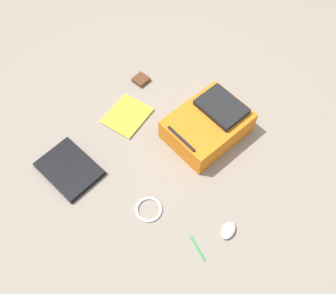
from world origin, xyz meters
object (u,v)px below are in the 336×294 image
at_px(laptop, 69,169).
at_px(computer_mouse, 228,230).
at_px(book_blue, 127,116).
at_px(pen_black, 198,248).
at_px(earbud_pouch, 141,80).
at_px(cable_coil, 149,209).
at_px(backpack, 208,125).

relative_size(laptop, computer_mouse, 3.75).
xyz_separation_m(laptop, book_blue, (-0.07, -0.45, -0.01)).
height_order(laptop, pen_black, laptop).
relative_size(laptop, earbud_pouch, 4.36).
height_order(laptop, cable_coil, laptop).
bearing_deg(cable_coil, book_blue, -46.09).
bearing_deg(book_blue, backpack, -163.57).
xyz_separation_m(backpack, computer_mouse, (-0.35, 0.47, -0.06)).
bearing_deg(backpack, earbud_pouch, -14.45).
relative_size(backpack, computer_mouse, 5.25).
bearing_deg(earbud_pouch, pen_black, 136.59).
bearing_deg(cable_coil, backpack, -94.11).
bearing_deg(book_blue, cable_coil, 133.91).
xyz_separation_m(book_blue, pen_black, (-0.72, 0.48, -0.00)).
height_order(backpack, pen_black, backpack).
bearing_deg(cable_coil, earbud_pouch, -55.11).
xyz_separation_m(backpack, earbud_pouch, (0.53, -0.14, -0.07)).
relative_size(computer_mouse, cable_coil, 0.72).
xyz_separation_m(backpack, cable_coil, (0.04, 0.57, -0.07)).
height_order(computer_mouse, pen_black, computer_mouse).
xyz_separation_m(laptop, earbud_pouch, (0.00, -0.72, -0.00)).
relative_size(laptop, cable_coil, 2.68).
bearing_deg(backpack, book_blue, 16.43).
distance_m(backpack, pen_black, 0.67).
bearing_deg(pen_black, laptop, -2.15).
bearing_deg(computer_mouse, laptop, 9.36).
xyz_separation_m(computer_mouse, pen_black, (0.09, 0.15, -0.01)).
bearing_deg(backpack, computer_mouse, 127.02).
relative_size(backpack, cable_coil, 3.76).
relative_size(book_blue, computer_mouse, 2.66).
bearing_deg(cable_coil, laptop, 2.36).
distance_m(laptop, cable_coil, 0.49).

